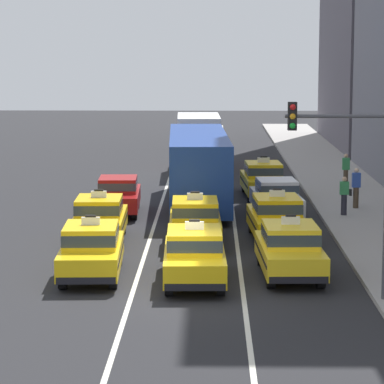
% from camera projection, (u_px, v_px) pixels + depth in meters
% --- Properties ---
extents(ground_plane, '(160.00, 160.00, 0.00)m').
position_uv_depth(ground_plane, '(188.00, 295.00, 27.94)').
color(ground_plane, '#232326').
extents(lane_stripe_left_center, '(0.14, 80.00, 0.01)m').
position_uv_depth(lane_stripe_left_center, '(165.00, 191.00, 47.75)').
color(lane_stripe_left_center, silver).
rests_on(lane_stripe_left_center, ground).
extents(lane_stripe_center_right, '(0.14, 80.00, 0.01)m').
position_uv_depth(lane_stripe_center_right, '(230.00, 191.00, 47.68)').
color(lane_stripe_center_right, silver).
rests_on(lane_stripe_center_right, ground).
extents(sidewalk_curb, '(4.00, 90.00, 0.15)m').
position_uv_depth(sidewalk_curb, '(360.00, 207.00, 42.61)').
color(sidewalk_curb, '#9E9993').
rests_on(sidewalk_curb, ground).
extents(taxi_left_nearest, '(2.01, 4.64, 1.96)m').
position_uv_depth(taxi_left_nearest, '(91.00, 249.00, 29.93)').
color(taxi_left_nearest, black).
rests_on(taxi_left_nearest, ground).
extents(taxi_left_second, '(1.95, 4.61, 1.96)m').
position_uv_depth(taxi_left_second, '(99.00, 218.00, 35.27)').
color(taxi_left_second, black).
rests_on(taxi_left_second, ground).
extents(sedan_left_third, '(1.94, 4.37, 1.58)m').
position_uv_depth(sedan_left_third, '(118.00, 194.00, 41.22)').
color(sedan_left_third, black).
rests_on(sedan_left_third, ground).
extents(taxi_center_nearest, '(1.93, 4.60, 1.96)m').
position_uv_depth(taxi_center_nearest, '(194.00, 254.00, 29.18)').
color(taxi_center_nearest, black).
rests_on(taxi_center_nearest, ground).
extents(taxi_center_second, '(1.93, 4.61, 1.96)m').
position_uv_depth(taxi_center_second, '(195.00, 221.00, 34.80)').
color(taxi_center_second, black).
rests_on(taxi_center_second, ground).
extents(bus_center_third, '(2.91, 11.28, 3.22)m').
position_uv_depth(bus_center_third, '(198.00, 165.00, 43.18)').
color(bus_center_third, black).
rests_on(bus_center_third, ground).
extents(box_truck_center_fourth, '(2.46, 7.02, 3.27)m').
position_uv_depth(box_truck_center_fourth, '(198.00, 141.00, 54.60)').
color(box_truck_center_fourth, black).
rests_on(box_truck_center_fourth, ground).
extents(taxi_right_nearest, '(1.98, 4.62, 1.96)m').
position_uv_depth(taxi_right_nearest, '(290.00, 249.00, 30.02)').
color(taxi_right_nearest, black).
rests_on(taxi_right_nearest, ground).
extents(taxi_right_second, '(2.04, 4.65, 1.96)m').
position_uv_depth(taxi_right_second, '(277.00, 217.00, 35.51)').
color(taxi_right_second, black).
rests_on(taxi_right_second, ground).
extents(sedan_right_third, '(2.09, 4.43, 1.58)m').
position_uv_depth(sedan_right_third, '(276.00, 197.00, 40.57)').
color(sedan_right_third, black).
rests_on(sedan_right_third, ground).
extents(taxi_right_fourth, '(2.04, 4.65, 1.96)m').
position_uv_depth(taxi_right_fourth, '(263.00, 179.00, 45.78)').
color(taxi_right_fourth, black).
rests_on(taxi_right_fourth, ground).
extents(pedestrian_mid_block, '(0.47, 0.24, 1.73)m').
position_uv_depth(pedestrian_mid_block, '(356.00, 188.00, 41.85)').
color(pedestrian_mid_block, '#473828').
rests_on(pedestrian_mid_block, sidewalk_curb).
extents(pedestrian_by_storefront, '(0.36, 0.24, 1.60)m').
position_uv_depth(pedestrian_by_storefront, '(344.00, 196.00, 40.11)').
color(pedestrian_by_storefront, '#23232D').
rests_on(pedestrian_by_storefront, sidewalk_curb).
extents(pedestrian_trailing, '(0.36, 0.24, 1.62)m').
position_uv_depth(pedestrian_trailing, '(346.00, 170.00, 48.40)').
color(pedestrian_trailing, '#473828').
rests_on(pedestrian_trailing, sidewalk_curb).
extents(traffic_light_pole, '(2.87, 0.33, 5.58)m').
position_uv_depth(traffic_light_pole, '(352.00, 167.00, 26.36)').
color(traffic_light_pole, '#47474C').
rests_on(traffic_light_pole, ground).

